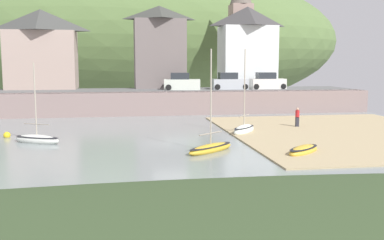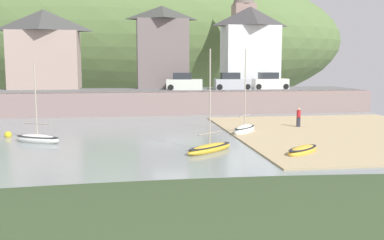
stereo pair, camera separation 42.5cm
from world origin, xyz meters
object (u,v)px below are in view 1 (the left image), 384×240
(parked_car_by_wall, at_px, (229,82))
(waterfront_building_left, at_px, (41,49))
(parked_car_end_of_row, at_px, (267,82))
(waterfront_building_right, at_px, (247,46))
(rowboat_small_beached, at_px, (37,139))
(mooring_buoy, at_px, (7,135))
(person_on_slipway, at_px, (297,116))
(parked_car_near_slipway, at_px, (182,83))
(church_with_spire, at_px, (241,29))
(sailboat_far_left, at_px, (211,148))
(waterfront_building_centre, at_px, (159,46))
(motorboat_with_cabin, at_px, (303,150))
(sailboat_blue_trim, at_px, (244,129))

(parked_car_by_wall, bearing_deg, waterfront_building_left, 169.70)
(parked_car_end_of_row, bearing_deg, parked_car_by_wall, 179.98)
(waterfront_building_right, height_order, rowboat_small_beached, waterfront_building_right)
(parked_car_end_of_row, xyz_separation_m, mooring_buoy, (-25.71, -16.46, -3.05))
(waterfront_building_left, distance_m, person_on_slipway, 31.58)
(waterfront_building_right, xyz_separation_m, parked_car_end_of_row, (1.24, -4.50, -4.32))
(parked_car_near_slipway, bearing_deg, mooring_buoy, -126.40)
(mooring_buoy, bearing_deg, church_with_spire, 45.34)
(sailboat_far_left, xyz_separation_m, rowboat_small_beached, (-11.33, 5.00, 0.01))
(waterfront_building_left, distance_m, parked_car_near_slipway, 17.12)
(parked_car_near_slipway, distance_m, mooring_buoy, 22.78)
(waterfront_building_centre, bearing_deg, sailboat_far_left, -88.81)
(church_with_spire, distance_m, motorboat_with_cabin, 36.05)
(church_with_spire, distance_m, parked_car_near_slipway, 14.27)
(waterfront_building_right, xyz_separation_m, motorboat_with_cabin, (-5.06, -30.29, -7.31))
(waterfront_building_centre, xyz_separation_m, mooring_buoy, (-13.35, -20.96, -7.30))
(parked_car_by_wall, bearing_deg, sailboat_far_left, -105.04)
(waterfront_building_left, height_order, person_on_slipway, waterfront_building_left)
(parked_car_near_slipway, distance_m, parked_car_end_of_row, 10.26)
(motorboat_with_cabin, relative_size, parked_car_end_of_row, 0.75)
(parked_car_near_slipway, bearing_deg, rowboat_small_beached, -117.02)
(waterfront_building_centre, height_order, parked_car_end_of_row, waterfront_building_centre)
(sailboat_far_left, bearing_deg, parked_car_end_of_row, 24.15)
(parked_car_near_slipway, bearing_deg, church_with_spire, 49.47)
(motorboat_with_cabin, bearing_deg, waterfront_building_right, 39.07)
(sailboat_blue_trim, height_order, person_on_slipway, sailboat_blue_trim)
(rowboat_small_beached, bearing_deg, waterfront_building_right, 75.79)
(waterfront_building_right, xyz_separation_m, mooring_buoy, (-24.47, -20.96, -7.37))
(sailboat_far_left, bearing_deg, waterfront_building_left, 76.99)
(rowboat_small_beached, bearing_deg, waterfront_building_left, 126.23)
(sailboat_far_left, xyz_separation_m, person_on_slipway, (9.38, 8.99, 0.73))
(waterfront_building_left, height_order, mooring_buoy, waterfront_building_left)
(parked_car_near_slipway, bearing_deg, waterfront_building_left, 171.12)
(parked_car_end_of_row, bearing_deg, waterfront_building_centre, 159.97)
(rowboat_small_beached, bearing_deg, motorboat_with_cabin, 6.99)
(waterfront_building_right, relative_size, sailboat_blue_trim, 1.48)
(parked_car_by_wall, xyz_separation_m, mooring_buoy, (-21.09, -16.46, -3.05))
(person_on_slipway, bearing_deg, rowboat_small_beached, -169.10)
(parked_car_end_of_row, relative_size, mooring_buoy, 7.90)
(person_on_slipway, bearing_deg, sailboat_blue_trim, -156.30)
(sailboat_far_left, height_order, parked_car_end_of_row, sailboat_far_left)
(parked_car_by_wall, bearing_deg, sailboat_blue_trim, -98.65)
(waterfront_building_right, relative_size, parked_car_end_of_row, 2.45)
(sailboat_far_left, xyz_separation_m, parked_car_near_slipway, (1.50, 24.17, 2.95))
(waterfront_building_right, distance_m, parked_car_by_wall, 7.10)
(mooring_buoy, bearing_deg, rowboat_small_beached, -45.98)
(waterfront_building_centre, relative_size, parked_car_near_slipway, 2.33)
(motorboat_with_cabin, relative_size, mooring_buoy, 5.92)
(church_with_spire, height_order, motorboat_with_cabin, church_with_spire)
(waterfront_building_centre, xyz_separation_m, motorboat_with_cabin, (6.07, -30.29, -7.24))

